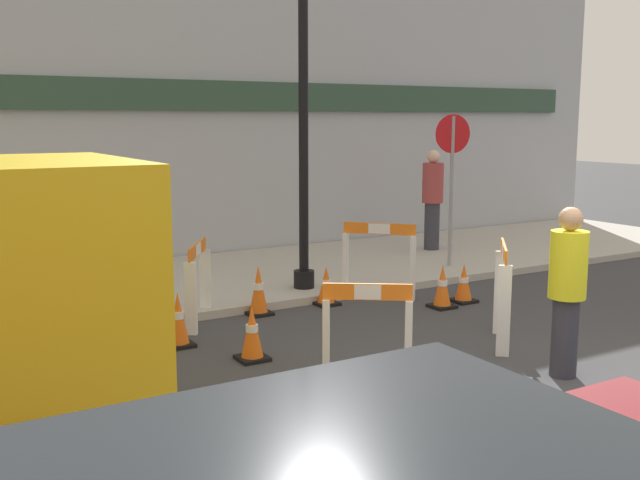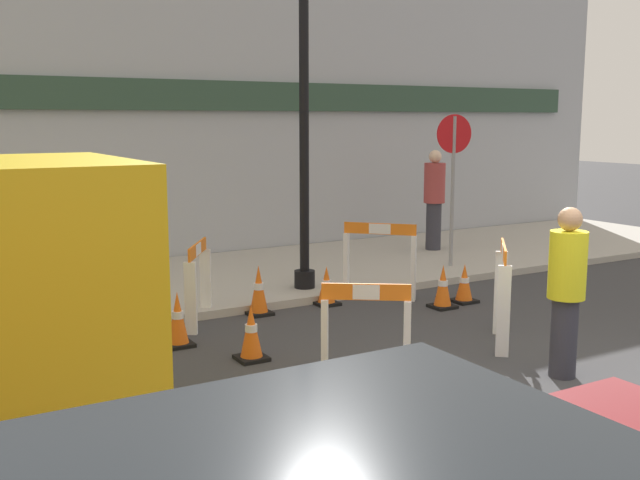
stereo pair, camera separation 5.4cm
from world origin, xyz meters
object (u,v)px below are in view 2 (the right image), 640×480
(streetlamp_post, at_px, (304,9))
(person_worker, at_px, (566,287))
(stop_sign, at_px, (453,165))
(person_pedestrian, at_px, (434,197))

(streetlamp_post, distance_m, person_worker, 5.11)
(streetlamp_post, bearing_deg, stop_sign, 4.19)
(streetlamp_post, relative_size, person_pedestrian, 3.32)
(stop_sign, xyz_separation_m, person_worker, (-2.28, -4.33, -0.83))
(streetlamp_post, xyz_separation_m, stop_sign, (2.77, 0.20, -2.14))
(person_worker, bearing_deg, streetlamp_post, -16.91)
(stop_sign, bearing_deg, person_pedestrian, -107.85)
(stop_sign, bearing_deg, person_worker, 72.45)
(person_pedestrian, bearing_deg, streetlamp_post, 9.37)
(stop_sign, bearing_deg, streetlamp_post, 14.45)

